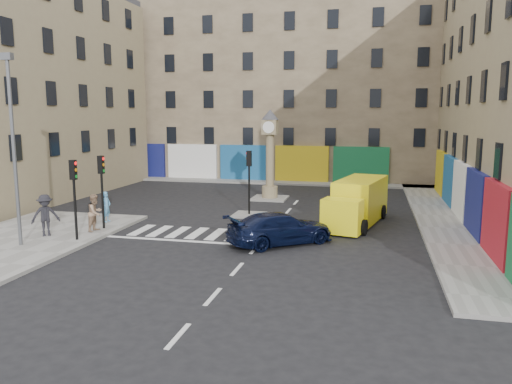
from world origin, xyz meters
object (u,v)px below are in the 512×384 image
(traffic_light_left_far, at_px, (102,180))
(lamp_post, at_px, (13,140))
(yellow_van, at_px, (357,202))
(traffic_light_left_near, at_px, (74,187))
(pedestrian_blue, at_px, (106,207))
(clock_pillar, at_px, (270,148))
(traffic_light_island, at_px, (249,172))
(pedestrian_dark, at_px, (45,215))
(pedestrian_tan, at_px, (95,213))
(navy_sedan, at_px, (280,228))

(traffic_light_left_far, xyz_separation_m, lamp_post, (-1.90, -3.80, 2.17))
(traffic_light_left_far, bearing_deg, yellow_van, 20.72)
(traffic_light_left_near, relative_size, pedestrian_blue, 2.24)
(clock_pillar, distance_m, pedestrian_blue, 12.42)
(traffic_light_left_near, distance_m, pedestrian_blue, 4.20)
(traffic_light_left_near, bearing_deg, lamp_post, -143.62)
(lamp_post, distance_m, pedestrian_blue, 6.59)
(traffic_light_island, height_order, pedestrian_dark, traffic_light_island)
(traffic_light_left_near, bearing_deg, traffic_light_island, 51.07)
(lamp_post, relative_size, pedestrian_tan, 4.49)
(traffic_light_island, distance_m, pedestrian_tan, 8.90)
(navy_sedan, relative_size, yellow_van, 0.74)
(traffic_light_island, xyz_separation_m, lamp_post, (-8.20, -9.20, 2.20))
(traffic_light_left_near, xyz_separation_m, pedestrian_blue, (-0.63, 3.81, -1.65))
(traffic_light_island, relative_size, pedestrian_tan, 2.00)
(pedestrian_dark, bearing_deg, navy_sedan, -34.79)
(yellow_van, bearing_deg, pedestrian_blue, -152.94)
(traffic_light_left_near, height_order, pedestrian_blue, traffic_light_left_near)
(lamp_post, height_order, pedestrian_tan, lamp_post)
(traffic_light_left_near, height_order, lamp_post, lamp_post)
(yellow_van, bearing_deg, pedestrian_tan, -144.00)
(pedestrian_tan, xyz_separation_m, pedestrian_dark, (-1.77, -1.44, 0.07))
(yellow_van, bearing_deg, lamp_post, -136.49)
(traffic_light_left_near, distance_m, clock_pillar, 15.19)
(clock_pillar, bearing_deg, pedestrian_blue, -124.76)
(pedestrian_tan, bearing_deg, clock_pillar, -22.92)
(traffic_light_left_near, distance_m, navy_sedan, 9.61)
(navy_sedan, distance_m, pedestrian_blue, 10.03)
(navy_sedan, bearing_deg, traffic_light_left_far, 47.63)
(traffic_light_island, relative_size, pedestrian_dark, 1.86)
(traffic_light_island, bearing_deg, traffic_light_left_far, -139.40)
(navy_sedan, bearing_deg, clock_pillar, -25.63)
(traffic_light_left_near, bearing_deg, pedestrian_tan, 92.06)
(clock_pillar, xyz_separation_m, pedestrian_dark, (-8.13, -13.47, -2.40))
(traffic_light_left_far, distance_m, traffic_light_island, 8.30)
(navy_sedan, xyz_separation_m, yellow_van, (3.29, 5.20, 0.45))
(traffic_light_left_far, height_order, navy_sedan, traffic_light_left_far)
(lamp_post, relative_size, yellow_van, 1.22)
(navy_sedan, bearing_deg, traffic_light_island, -12.98)
(clock_pillar, bearing_deg, pedestrian_dark, -121.12)
(lamp_post, xyz_separation_m, pedestrian_blue, (1.27, 5.21, -3.82))
(clock_pillar, relative_size, pedestrian_dark, 3.06)
(traffic_light_island, height_order, pedestrian_blue, traffic_light_island)
(traffic_light_left_far, relative_size, yellow_van, 0.54)
(yellow_van, bearing_deg, traffic_light_left_far, -146.39)
(lamp_post, height_order, pedestrian_blue, lamp_post)
(traffic_light_left_far, distance_m, pedestrian_blue, 2.26)
(lamp_post, relative_size, navy_sedan, 1.65)
(lamp_post, distance_m, pedestrian_tan, 5.22)
(yellow_van, height_order, pedestrian_dark, yellow_van)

